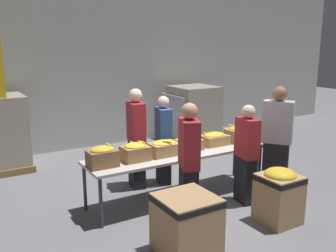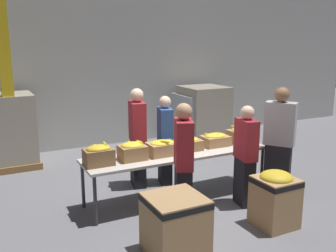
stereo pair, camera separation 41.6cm
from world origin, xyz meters
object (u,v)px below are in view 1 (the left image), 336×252
(volunteer_0, at_px, (277,140))
(volunteer_2, at_px, (163,141))
(banana_box_5, at_px, (238,133))
(donation_bin_0, at_px, (186,223))
(banana_box_4, at_px, (214,138))
(pallet_stack_0, at_px, (0,134))
(banana_box_2, at_px, (164,148))
(donation_bin_1, at_px, (279,194))
(pallet_stack_2, at_px, (189,117))
(volunteer_1, at_px, (189,164))
(banana_box_3, at_px, (189,143))
(sorting_table, at_px, (179,155))
(pallet_stack_1, at_px, (194,114))
(banana_box_1, at_px, (135,151))
(volunteer_3, at_px, (246,155))
(volunteer_4, at_px, (136,139))
(banana_box_0, at_px, (102,156))

(volunteer_0, height_order, volunteer_2, volunteer_0)
(banana_box_5, distance_m, donation_bin_0, 2.60)
(banana_box_4, relative_size, pallet_stack_0, 0.30)
(volunteer_0, relative_size, donation_bin_0, 2.47)
(banana_box_2, bearing_deg, donation_bin_1, -55.12)
(donation_bin_1, height_order, pallet_stack_2, pallet_stack_2)
(banana_box_4, distance_m, volunteer_1, 1.36)
(banana_box_3, xyz_separation_m, banana_box_4, (0.54, 0.03, 0.00))
(sorting_table, relative_size, banana_box_3, 7.38)
(pallet_stack_1, relative_size, pallet_stack_2, 1.16)
(banana_box_1, bearing_deg, pallet_stack_2, 45.10)
(volunteer_3, relative_size, volunteer_4, 0.91)
(banana_box_4, xyz_separation_m, volunteer_0, (0.78, -0.66, 0.01))
(banana_box_0, distance_m, pallet_stack_1, 4.62)
(sorting_table, relative_size, volunteer_4, 1.76)
(volunteer_1, bearing_deg, banana_box_4, -29.74)
(banana_box_2, distance_m, volunteer_4, 0.78)
(banana_box_2, distance_m, volunteer_3, 1.27)
(donation_bin_1, bearing_deg, banana_box_1, 136.32)
(banana_box_2, xyz_separation_m, banana_box_5, (1.54, 0.05, 0.02))
(donation_bin_0, height_order, pallet_stack_1, pallet_stack_1)
(volunteer_0, height_order, donation_bin_0, volunteer_0)
(volunteer_0, height_order, pallet_stack_0, volunteer_0)
(volunteer_4, relative_size, pallet_stack_2, 1.44)
(volunteer_4, xyz_separation_m, pallet_stack_2, (2.57, 2.20, -0.27))
(volunteer_2, relative_size, volunteer_3, 1.01)
(banana_box_0, distance_m, donation_bin_0, 1.56)
(banana_box_2, distance_m, donation_bin_1, 1.80)
(volunteer_1, xyz_separation_m, donation_bin_0, (-0.49, -0.68, -0.45))
(volunteer_4, relative_size, pallet_stack_1, 1.24)
(banana_box_5, distance_m, pallet_stack_2, 3.10)
(banana_box_4, relative_size, pallet_stack_2, 0.37)
(banana_box_1, distance_m, donation_bin_1, 2.11)
(banana_box_3, distance_m, pallet_stack_0, 3.78)
(volunteer_3, xyz_separation_m, pallet_stack_1, (1.51, 3.56, -0.09))
(banana_box_2, xyz_separation_m, volunteer_0, (1.81, -0.59, 0.00))
(volunteer_2, height_order, pallet_stack_0, volunteer_2)
(sorting_table, relative_size, banana_box_5, 6.98)
(volunteer_3, bearing_deg, donation_bin_1, -174.70)
(pallet_stack_0, bearing_deg, banana_box_5, -39.39)
(banana_box_5, height_order, pallet_stack_1, pallet_stack_1)
(donation_bin_1, bearing_deg, volunteer_2, 105.93)
(banana_box_2, bearing_deg, pallet_stack_0, 123.79)
(banana_box_0, distance_m, volunteer_2, 1.58)
(banana_box_4, height_order, donation_bin_0, banana_box_4)
(banana_box_4, height_order, donation_bin_1, banana_box_4)
(sorting_table, xyz_separation_m, banana_box_3, (0.22, 0.04, 0.15))
(sorting_table, distance_m, volunteer_1, 0.83)
(banana_box_4, bearing_deg, sorting_table, -174.58)
(pallet_stack_2, bearing_deg, volunteer_0, -100.73)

